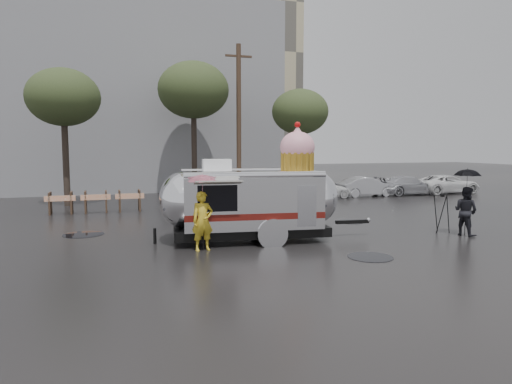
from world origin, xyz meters
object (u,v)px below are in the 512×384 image
object	(u,v)px
person_left	(203,221)
person_right	(466,211)
airstream_trailer	(253,198)
tripod	(442,210)

from	to	relation	value
person_left	person_right	distance (m)	9.03
airstream_trailer	tripod	size ratio (longest dim) A/B	5.25
person_left	person_right	size ratio (longest dim) A/B	1.04
airstream_trailer	person_right	distance (m)	7.34
airstream_trailer	person_left	size ratio (longest dim) A/B	4.15
person_right	tripod	world-z (taller)	person_right
person_right	person_left	bearing A→B (deg)	70.27
person_right	tripod	bearing A→B (deg)	13.44
airstream_trailer	person_left	bearing A→B (deg)	-144.82
airstream_trailer	person_left	world-z (taller)	airstream_trailer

